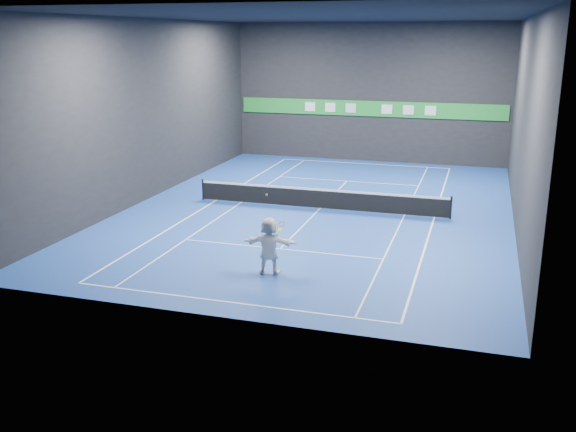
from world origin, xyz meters
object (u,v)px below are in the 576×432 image
(tennis_ball, at_px, (267,195))
(tennis_racket, at_px, (280,226))
(tennis_net, at_px, (320,198))
(player, at_px, (269,246))

(tennis_ball, bearing_deg, tennis_racket, 1.61)
(tennis_ball, height_order, tennis_racket, tennis_ball)
(tennis_ball, distance_m, tennis_racket, 1.21)
(tennis_ball, relative_size, tennis_racket, 0.11)
(tennis_net, height_order, tennis_racket, tennis_racket)
(tennis_ball, bearing_deg, player, -21.18)
(player, height_order, tennis_ball, tennis_ball)
(player, xyz_separation_m, tennis_net, (-0.45, 9.07, -0.49))
(tennis_net, distance_m, tennis_racket, 9.14)
(tennis_ball, distance_m, tennis_net, 9.34)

